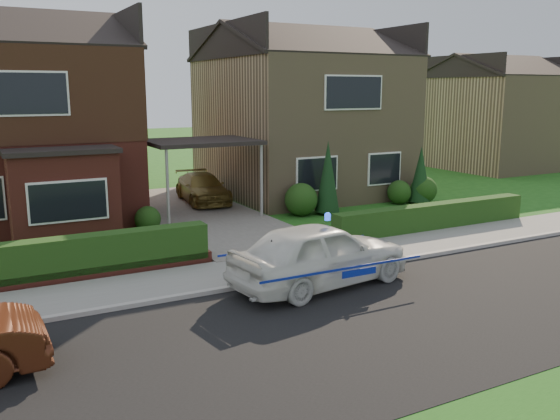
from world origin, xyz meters
TOP-DOWN VIEW (x-y plane):
  - ground at (0.00, 0.00)m, footprint 120.00×120.00m
  - road at (0.00, 0.00)m, footprint 60.00×6.00m
  - kerb at (0.00, 3.05)m, footprint 60.00×0.16m
  - sidewalk at (0.00, 4.10)m, footprint 60.00×2.00m
  - driveway at (0.00, 11.00)m, footprint 3.80×12.00m
  - house_left at (-5.78, 13.90)m, footprint 7.50×9.53m
  - house_right at (5.80, 13.99)m, footprint 7.50×8.06m
  - carport_link at (0.00, 10.95)m, footprint 3.80×3.00m
  - dwarf_wall at (-5.80, 5.30)m, footprint 7.70×0.25m
  - hedge_left at (-5.80, 5.45)m, footprint 7.50×0.55m
  - hedge_right at (5.80, 5.35)m, footprint 7.50×0.55m
  - shrub_left_mid at (-4.00, 9.30)m, footprint 1.32×1.32m
  - shrub_left_near at (-2.40, 9.60)m, footprint 0.84×0.84m
  - shrub_right_near at (3.20, 9.40)m, footprint 1.20×1.20m
  - shrub_right_mid at (7.80, 9.50)m, footprint 0.96×0.96m
  - shrub_right_far at (8.80, 9.20)m, footprint 1.08×1.08m
  - conifer_a at (4.20, 9.20)m, footprint 0.90×0.90m
  - conifer_b at (8.60, 9.20)m, footprint 0.90×0.90m
  - neighbour_right at (20.00, 16.00)m, footprint 6.50×7.00m
  - police_car at (-0.35, 2.40)m, footprint 4.11×4.67m
  - driveway_car at (0.80, 13.05)m, footprint 1.95×3.98m
  - potted_plant_b at (-2.50, 7.14)m, footprint 0.50×0.46m
  - potted_plant_c at (-2.58, 6.00)m, footprint 0.55×0.55m

SIDE VIEW (x-z plane):
  - ground at x=0.00m, z-range 0.00..0.00m
  - road at x=0.00m, z-range -0.01..0.01m
  - hedge_left at x=-5.80m, z-range -0.45..0.45m
  - hedge_right at x=5.80m, z-range -0.40..0.40m
  - sidewalk at x=0.00m, z-range 0.00..0.10m
  - kerb at x=0.00m, z-range 0.00..0.12m
  - driveway at x=0.00m, z-range 0.00..0.12m
  - dwarf_wall at x=-5.80m, z-range 0.00..0.36m
  - potted_plant_b at x=-2.50m, z-range 0.00..0.74m
  - potted_plant_c at x=-2.58m, z-range 0.00..0.75m
  - shrub_left_near at x=-2.40m, z-range 0.00..0.84m
  - shrub_right_mid at x=7.80m, z-range 0.00..0.96m
  - shrub_right_far at x=8.80m, z-range 0.00..1.08m
  - shrub_right_near at x=3.20m, z-range 0.00..1.20m
  - shrub_left_mid at x=-4.00m, z-range 0.00..1.32m
  - driveway_car at x=0.80m, z-range 0.12..1.24m
  - police_car at x=-0.35m, z-range -0.08..1.61m
  - conifer_b at x=8.60m, z-range 0.00..2.20m
  - conifer_a at x=4.20m, z-range 0.00..2.60m
  - neighbour_right at x=20.00m, z-range 0.00..5.20m
  - carport_link at x=0.00m, z-range 1.27..4.04m
  - house_right at x=5.80m, z-range 0.04..7.29m
  - house_left at x=-5.78m, z-range 0.19..7.44m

